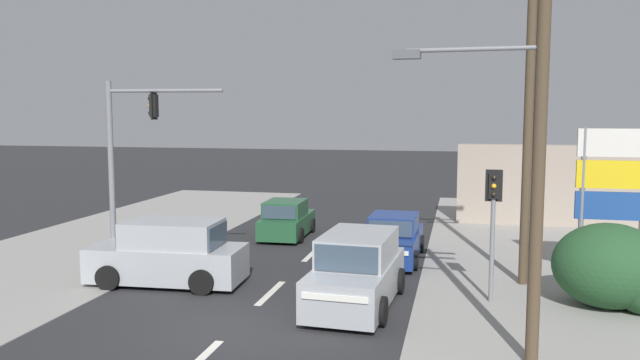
% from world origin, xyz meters
% --- Properties ---
extents(ground_plane, '(140.00, 140.00, 0.00)m').
position_xyz_m(ground_plane, '(0.00, 0.00, 0.00)').
color(ground_plane, '#28282B').
extents(lane_dash_mid, '(0.20, 2.40, 0.01)m').
position_xyz_m(lane_dash_mid, '(0.00, 3.00, 0.00)').
color(lane_dash_mid, silver).
rests_on(lane_dash_mid, ground).
extents(lane_dash_far, '(0.20, 2.40, 0.01)m').
position_xyz_m(lane_dash_far, '(0.00, 8.00, 0.00)').
color(lane_dash_far, silver).
rests_on(lane_dash_far, ground).
extents(kerb_right_verge, '(10.00, 44.00, 0.02)m').
position_xyz_m(kerb_right_verge, '(9.00, 2.00, 0.01)').
color(kerb_right_verge, gray).
rests_on(kerb_right_verge, ground).
extents(kerb_left_verge, '(8.00, 40.00, 0.02)m').
position_xyz_m(kerb_left_verge, '(-8.50, 4.00, 0.01)').
color(kerb_left_verge, gray).
rests_on(kerb_left_verge, ground).
extents(utility_pole_foreground_right, '(3.78, 0.42, 8.72)m').
position_xyz_m(utility_pole_foreground_right, '(6.45, -0.61, 4.71)').
color(utility_pole_foreground_right, '#4C3D2B').
rests_on(utility_pole_foreground_right, ground).
extents(utility_pole_midground_right, '(1.80, 0.26, 9.70)m').
position_xyz_m(utility_pole_midground_right, '(6.99, 5.48, 5.09)').
color(utility_pole_midground_right, '#4C3D2B').
rests_on(utility_pole_midground_right, ground).
extents(traffic_signal_mast, '(3.68, 0.46, 6.00)m').
position_xyz_m(traffic_signal_mast, '(-4.90, 4.05, 3.83)').
color(traffic_signal_mast, slate).
rests_on(traffic_signal_mast, ground).
extents(pedestal_signal_right_kerb, '(0.44, 0.29, 3.56)m').
position_xyz_m(pedestal_signal_right_kerb, '(5.99, 3.47, 2.42)').
color(pedestal_signal_right_kerb, slate).
rests_on(pedestal_signal_right_kerb, ground).
extents(shopping_plaza_sign, '(2.10, 0.16, 4.60)m').
position_xyz_m(shopping_plaza_sign, '(9.60, 6.69, 2.98)').
color(shopping_plaza_sign, slate).
rests_on(shopping_plaza_sign, ground).
extents(roadside_bush, '(2.97, 2.55, 2.21)m').
position_xyz_m(roadside_bush, '(9.06, 3.64, 1.04)').
color(roadside_bush, '#234C28').
rests_on(roadside_bush, ground).
extents(shopfront_wall_far, '(12.00, 1.00, 3.60)m').
position_xyz_m(shopfront_wall_far, '(11.00, 16.00, 1.80)').
color(shopfront_wall_far, '#A39384').
rests_on(shopfront_wall_far, ground).
extents(suv_crossing_left, '(2.26, 4.63, 1.90)m').
position_xyz_m(suv_crossing_left, '(2.54, 2.47, 0.88)').
color(suv_crossing_left, '#A3A8AD').
rests_on(suv_crossing_left, ground).
extents(hatchback_oncoming_mid, '(1.86, 3.68, 1.53)m').
position_xyz_m(hatchback_oncoming_mid, '(-1.70, 10.71, 0.70)').
color(hatchback_oncoming_mid, '#235633').
rests_on(hatchback_oncoming_mid, ground).
extents(sedan_kerbside_parked, '(1.94, 4.26, 1.56)m').
position_xyz_m(sedan_kerbside_parked, '(2.94, 7.79, 0.70)').
color(sedan_kerbside_parked, navy).
rests_on(sedan_kerbside_parked, ground).
extents(suv_receding_far, '(4.63, 2.26, 1.90)m').
position_xyz_m(suv_receding_far, '(-3.20, 3.26, 0.88)').
color(suv_receding_far, '#A3A8AD').
rests_on(suv_receding_far, ground).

